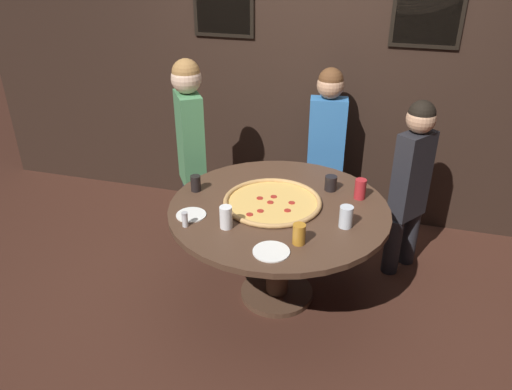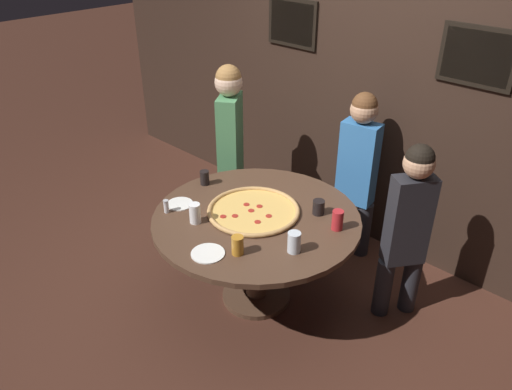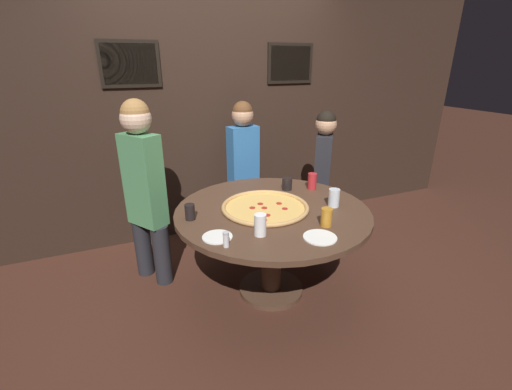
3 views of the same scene
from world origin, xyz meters
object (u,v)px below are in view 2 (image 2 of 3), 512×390
at_px(condiment_shaker, 166,206).
at_px(drink_cup_far_left, 205,178).
at_px(drink_cup_front_edge, 238,245).
at_px(giant_pizza, 253,211).
at_px(dining_table, 256,233).
at_px(drink_cup_near_right, 319,207).
at_px(white_plate_beside_cup, 180,204).
at_px(diner_far_right, 408,224).
at_px(diner_centre_back, 230,141).
at_px(drink_cup_far_right, 294,242).
at_px(drink_cup_by_shaker, 195,213).
at_px(diner_side_left, 358,167).
at_px(drink_cup_beside_pizza, 338,220).
at_px(white_plate_left_side, 208,253).

bearing_deg(condiment_shaker, drink_cup_far_left, 103.84).
bearing_deg(drink_cup_front_edge, drink_cup_far_left, 151.16).
height_order(giant_pizza, condiment_shaker, condiment_shaker).
distance_m(dining_table, drink_cup_far_left, 0.64).
distance_m(drink_cup_front_edge, drink_cup_far_left, 0.94).
relative_size(drink_cup_near_right, white_plate_beside_cup, 0.55).
xyz_separation_m(drink_cup_front_edge, diner_far_right, (0.62, 1.00, -0.04)).
relative_size(drink_cup_front_edge, diner_far_right, 0.09).
distance_m(condiment_shaker, diner_centre_back, 1.04).
height_order(diner_centre_back, diner_far_right, diner_centre_back).
bearing_deg(condiment_shaker, drink_cup_far_right, 15.61).
relative_size(drink_cup_by_shaker, condiment_shaker, 1.48).
distance_m(drink_cup_far_left, diner_far_right, 1.54).
bearing_deg(drink_cup_near_right, drink_cup_far_left, -163.65).
bearing_deg(white_plate_beside_cup, diner_far_right, 32.95).
xyz_separation_m(drink_cup_by_shaker, diner_side_left, (0.40, 1.36, -0.01)).
bearing_deg(dining_table, condiment_shaker, -141.18).
height_order(drink_cup_beside_pizza, white_plate_left_side, drink_cup_beside_pizza).
xyz_separation_m(giant_pizza, drink_cup_by_shaker, (-0.20, -0.37, 0.06)).
height_order(white_plate_beside_cup, diner_far_right, diner_far_right).
relative_size(giant_pizza, diner_far_right, 0.49).
distance_m(drink_cup_beside_pizza, drink_cup_far_left, 1.13).
distance_m(drink_cup_near_right, diner_far_right, 0.61).
bearing_deg(dining_table, drink_cup_near_right, 47.91).
bearing_deg(drink_cup_by_shaker, dining_table, 53.96).
distance_m(condiment_shaker, diner_far_right, 1.67).
bearing_deg(drink_cup_far_left, diner_far_right, 20.66).
bearing_deg(drink_cup_near_right, white_plate_left_side, -103.95).
bearing_deg(white_plate_beside_cup, drink_cup_far_right, 7.94).
relative_size(drink_cup_front_edge, drink_cup_near_right, 1.20).
bearing_deg(white_plate_left_side, diner_centre_back, 130.47).
height_order(drink_cup_front_edge, diner_centre_back, diner_centre_back).
bearing_deg(drink_cup_by_shaker, condiment_shaker, -167.16).
height_order(drink_cup_front_edge, diner_side_left, diner_side_left).
height_order(giant_pizza, diner_side_left, diner_side_left).
height_order(giant_pizza, diner_centre_back, diner_centre_back).
height_order(white_plate_left_side, white_plate_beside_cup, same).
bearing_deg(giant_pizza, diner_centre_back, 145.66).
xyz_separation_m(giant_pizza, drink_cup_front_edge, (0.26, -0.42, 0.05)).
relative_size(drink_cup_beside_pizza, drink_cup_near_right, 1.33).
xyz_separation_m(drink_cup_beside_pizza, condiment_shaker, (-1.00, -0.66, -0.02)).
height_order(drink_cup_far_right, white_plate_left_side, drink_cup_far_right).
xyz_separation_m(drink_cup_front_edge, drink_cup_far_left, (-0.82, 0.45, -0.01)).
relative_size(white_plate_beside_cup, diner_far_right, 0.14).
bearing_deg(diner_side_left, diner_far_right, 140.05).
xyz_separation_m(drink_cup_beside_pizza, white_plate_left_side, (-0.42, -0.78, -0.07)).
bearing_deg(drink_cup_beside_pizza, drink_cup_front_edge, -113.78).
height_order(white_plate_left_side, condiment_shaker, condiment_shaker).
bearing_deg(diner_centre_back, giant_pizza, -158.17).
height_order(drink_cup_by_shaker, condiment_shaker, drink_cup_by_shaker).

